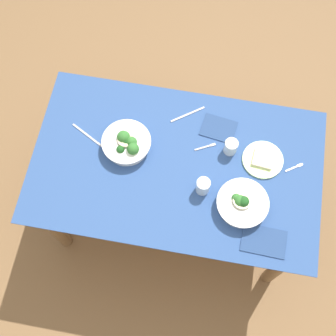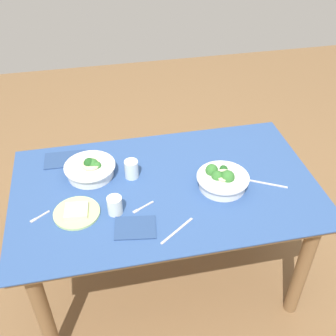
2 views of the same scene
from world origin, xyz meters
The scene contains 13 objects.
ground_plane centered at (0.00, 0.00, 0.00)m, with size 6.00×6.00×0.00m, color brown.
dining_table centered at (0.00, 0.00, 0.60)m, with size 1.45×0.87×0.71m.
broccoli_bowl_far centered at (-0.26, 0.06, 0.75)m, with size 0.25×0.25×0.11m.
broccoli_bowl_near centered at (0.34, -0.16, 0.75)m, with size 0.25×0.25×0.10m.
bread_side_plate centered at (0.42, 0.10, 0.72)m, with size 0.21×0.21×0.03m.
water_glass_center centered at (0.15, -0.10, 0.76)m, with size 0.07×0.07×0.09m, color silver.
water_glass_side centered at (0.25, 0.13, 0.76)m, with size 0.07×0.07×0.09m, color silver.
fork_by_far_bowl centered at (0.59, 0.09, 0.72)m, with size 0.09×0.06×0.00m.
fork_by_near_bowl centered at (0.13, 0.13, 0.72)m, with size 0.10×0.06×0.00m.
table_knife_left centered at (0.01, 0.29, 0.72)m, with size 0.20×0.01×0.00m, color #B7B7BC.
table_knife_right centered at (-0.47, 0.08, 0.72)m, with size 0.21×0.01×0.00m, color #B7B7BC.
napkin_folded_upper centered at (0.18, 0.24, 0.72)m, with size 0.18×0.13×0.01m, color navy.
napkin_folded_lower centered at (0.47, -0.31, 0.72)m, with size 0.21×0.14×0.01m, color navy.
Camera 1 is at (0.12, -0.88, 2.85)m, focal length 49.54 mm.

